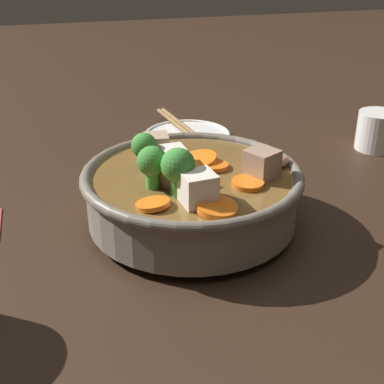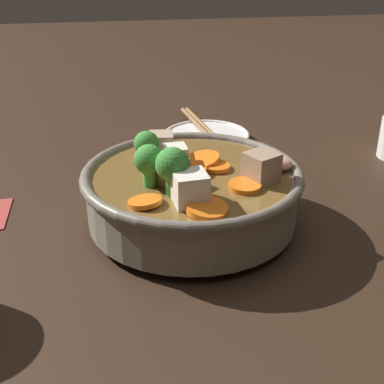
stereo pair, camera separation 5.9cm
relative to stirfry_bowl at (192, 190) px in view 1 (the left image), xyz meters
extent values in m
plane|color=black|center=(0.00, 0.00, -0.05)|extent=(3.00, 3.00, 0.00)
cylinder|color=slate|center=(0.00, 0.00, -0.04)|extent=(0.13, 0.13, 0.01)
cylinder|color=slate|center=(0.00, 0.00, -0.01)|extent=(0.23, 0.23, 0.05)
torus|color=#685F52|center=(0.00, 0.00, 0.02)|extent=(0.24, 0.24, 0.01)
cylinder|color=brown|center=(0.00, 0.00, 0.00)|extent=(0.22, 0.22, 0.03)
cylinder|color=orange|center=(0.00, 0.00, 0.02)|extent=(0.04, 0.04, 0.01)
cylinder|color=orange|center=(0.01, -0.09, 0.02)|extent=(0.06, 0.06, 0.01)
cylinder|color=orange|center=(0.05, -0.04, 0.02)|extent=(0.04, 0.04, 0.01)
cylinder|color=orange|center=(-0.06, -0.06, 0.02)|extent=(0.05, 0.05, 0.01)
cylinder|color=orange|center=(0.03, 0.01, 0.02)|extent=(0.04, 0.04, 0.01)
cylinder|color=orange|center=(0.01, 0.03, 0.02)|extent=(0.05, 0.05, 0.02)
cylinder|color=green|center=(-0.05, 0.03, 0.03)|extent=(0.01, 0.01, 0.02)
sphere|color=#388433|center=(-0.05, 0.03, 0.05)|extent=(0.03, 0.03, 0.03)
cylinder|color=green|center=(-0.05, -0.02, 0.03)|extent=(0.01, 0.01, 0.02)
sphere|color=#388433|center=(-0.05, -0.02, 0.05)|extent=(0.03, 0.03, 0.03)
cylinder|color=green|center=(-0.03, -0.04, 0.03)|extent=(0.02, 0.02, 0.02)
sphere|color=#388433|center=(-0.03, -0.04, 0.05)|extent=(0.03, 0.03, 0.03)
cube|color=silver|center=(-0.02, 0.02, 0.03)|extent=(0.03, 0.03, 0.03)
cube|color=#9E7F66|center=(0.07, -0.03, 0.03)|extent=(0.04, 0.04, 0.03)
cube|color=silver|center=(-0.01, -0.07, 0.03)|extent=(0.03, 0.03, 0.03)
cube|color=tan|center=(-0.03, 0.06, 0.03)|extent=(0.03, 0.03, 0.03)
cube|color=#9E7F66|center=(-0.02, -0.02, 0.03)|extent=(0.04, 0.04, 0.03)
ellipsoid|color=#EA9E84|center=(0.09, 0.00, 0.03)|extent=(0.04, 0.03, 0.02)
cylinder|color=white|center=(0.07, 0.26, -0.04)|extent=(0.13, 0.13, 0.01)
torus|color=white|center=(0.07, 0.26, -0.04)|extent=(0.14, 0.14, 0.01)
cylinder|color=white|center=(0.34, 0.15, -0.02)|extent=(0.06, 0.06, 0.06)
cylinder|color=brown|center=(0.34, 0.15, 0.00)|extent=(0.05, 0.05, 0.00)
cylinder|color=olive|center=(0.07, 0.26, -0.03)|extent=(0.04, 0.23, 0.01)
cylinder|color=olive|center=(0.06, 0.26, -0.03)|extent=(0.04, 0.23, 0.01)
camera|label=1|loc=(-0.14, -0.51, 0.26)|focal=50.00mm
camera|label=2|loc=(-0.09, -0.52, 0.26)|focal=50.00mm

